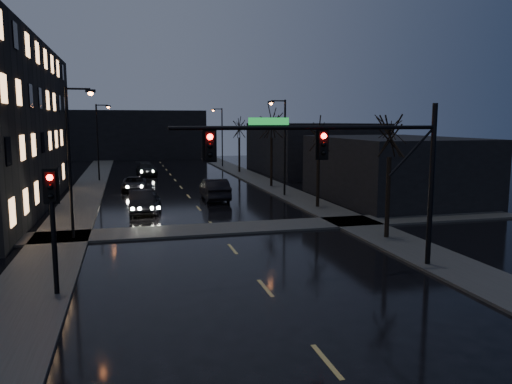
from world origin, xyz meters
TOP-DOWN VIEW (x-y plane):
  - sidewalk_left at (-8.50, 35.00)m, footprint 3.00×140.00m
  - sidewalk_right at (8.50, 35.00)m, footprint 3.00×140.00m
  - sidewalk_cross at (0.00, 18.50)m, footprint 40.00×3.00m
  - commercial_right_near at (15.50, 26.00)m, footprint 10.00×14.00m
  - commercial_right_far at (17.00, 48.00)m, footprint 12.00×18.00m
  - far_block at (-3.00, 78.00)m, footprint 22.00×10.00m
  - signal_mast at (3.85, 9.00)m, footprint 11.11×0.41m
  - signal_pole_left at (-7.50, 8.99)m, footprint 0.35×0.41m
  - tree_near at (8.40, 14.00)m, footprint 3.52×3.52m
  - tree_mid_a at (8.40, 24.00)m, footprint 3.30×3.30m
  - tree_mid_b at (8.40, 36.00)m, footprint 3.74×3.74m
  - tree_far at (8.40, 50.00)m, footprint 3.43×3.43m
  - streetlight_l_near at (-7.58, 18.00)m, footprint 1.53×0.28m
  - streetlight_l_far at (-7.58, 45.00)m, footprint 1.53×0.28m
  - streetlight_r_mid at (7.58, 30.00)m, footprint 1.53×0.28m
  - streetlight_r_far at (7.58, 58.00)m, footprint 1.53×0.28m
  - oncoming_car_a at (-3.62, 25.33)m, footprint 2.22×4.37m
  - oncoming_car_b at (-4.06, 25.35)m, footprint 1.67×4.61m
  - oncoming_car_c at (-4.36, 36.72)m, footprint 2.36×4.72m
  - oncoming_car_d at (-2.76, 49.80)m, footprint 2.57×5.25m
  - lead_car at (1.80, 29.58)m, footprint 1.86×5.23m

SIDE VIEW (x-z plane):
  - sidewalk_left at x=-8.50m, z-range 0.00..0.12m
  - sidewalk_right at x=8.50m, z-range 0.00..0.12m
  - sidewalk_cross at x=0.00m, z-range 0.00..0.12m
  - oncoming_car_c at x=-4.36m, z-range 0.00..1.28m
  - oncoming_car_a at x=-3.62m, z-range 0.00..1.42m
  - oncoming_car_d at x=-2.76m, z-range 0.00..1.47m
  - oncoming_car_b at x=-4.06m, z-range 0.00..1.51m
  - lead_car at x=1.80m, z-range 0.00..1.72m
  - commercial_right_near at x=15.50m, z-range 0.00..5.00m
  - commercial_right_far at x=17.00m, z-range 0.00..6.00m
  - signal_pole_left at x=-7.50m, z-range 0.75..5.27m
  - far_block at x=-3.00m, z-range 0.00..8.00m
  - streetlight_l_near at x=-7.58m, z-range 0.77..8.77m
  - streetlight_l_far at x=-7.58m, z-range 0.77..8.77m
  - streetlight_r_mid at x=7.58m, z-range 0.77..8.77m
  - streetlight_r_far at x=7.58m, z-range 0.77..8.77m
  - signal_mast at x=3.85m, z-range 1.37..8.37m
  - tree_mid_a at x=8.40m, z-range 2.04..9.61m
  - tree_far at x=8.40m, z-range 2.12..10.00m
  - tree_near at x=8.40m, z-range 2.18..10.26m
  - tree_mid_b at x=8.40m, z-range 2.32..10.90m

